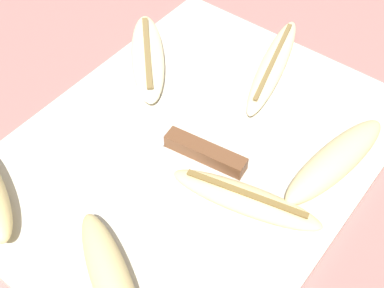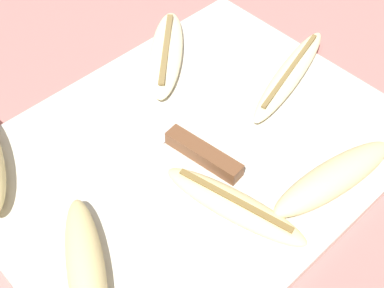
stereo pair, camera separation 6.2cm
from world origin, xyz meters
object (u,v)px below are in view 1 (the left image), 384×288
Objects in this scene: banana_mellow_near at (245,199)px; banana_pale_long at (148,57)px; banana_spotted_left at (112,282)px; banana_ripe_center at (335,160)px; banana_cream_curved at (274,66)px; knife at (190,148)px.

banana_pale_long is at bearing 64.50° from banana_mellow_near.
banana_spotted_left is (-0.16, 0.04, 0.01)m from banana_mellow_near.
banana_cream_curved is at bearing 54.99° from banana_ripe_center.
banana_mellow_near reaches higher than banana_pale_long.
banana_spotted_left is at bearing -172.99° from knife.
banana_cream_curved is 1.18× the size of banana_ripe_center.
banana_spotted_left is 1.00× the size of banana_pale_long.
banana_cream_curved is at bearing -58.24° from banana_pale_long.
banana_ripe_center is at bearing -27.01° from banana_mellow_near.
banana_ripe_center reaches higher than banana_mellow_near.
banana_mellow_near is at bearing -110.81° from knife.
banana_pale_long is at bearing 87.96° from banana_ripe_center.
banana_mellow_near is 0.86× the size of banana_cream_curved.
banana_cream_curved is (0.20, 0.09, -0.00)m from banana_mellow_near.
banana_ripe_center is 0.29m from banana_pale_long.
knife is 0.19m from banana_spotted_left.
banana_spotted_left reaches higher than banana_ripe_center.
banana_ripe_center reaches higher than banana_pale_long.
banana_ripe_center is at bearing -20.35° from banana_spotted_left.
banana_spotted_left reaches higher than banana_mellow_near.
knife is at bearing -122.34° from banana_pale_long.
banana_ripe_center is (0.08, -0.14, 0.01)m from knife.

